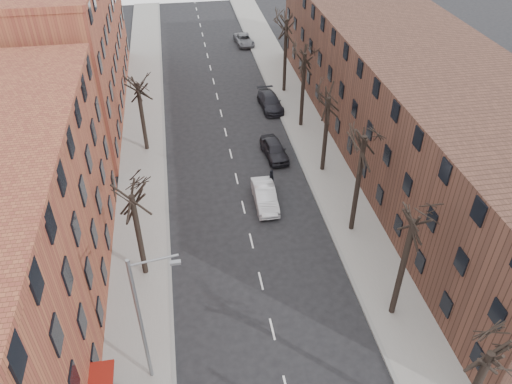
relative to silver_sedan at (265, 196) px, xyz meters
name	(u,v)px	position (x,y,z in m)	size (l,w,h in m)	color
sidewalk_left	(143,144)	(-9.76, 10.85, -0.69)	(4.00, 90.00, 0.15)	gray
sidewalk_right	(307,130)	(6.24, 10.85, -0.69)	(4.00, 90.00, 0.15)	gray
building_left_far	(52,44)	(-17.76, 19.85, 6.23)	(12.00, 28.00, 14.00)	brown
building_right	(413,101)	(14.24, 5.85, 4.23)	(12.00, 50.00, 10.00)	#4D2E24
tree_right_b	(391,313)	(5.84, -12.15, -0.77)	(5.20, 5.20, 10.80)	black
tree_right_c	(351,229)	(5.84, -4.15, -0.77)	(5.20, 5.20, 11.60)	black
tree_right_d	(322,170)	(5.84, 3.85, -0.77)	(5.20, 5.20, 10.00)	black
tree_right_e	(301,126)	(5.84, 11.85, -0.77)	(5.20, 5.20, 10.80)	black
tree_right_f	(284,91)	(5.84, 19.85, -0.77)	(5.20, 5.20, 11.60)	black
tree_left_a	(146,273)	(-9.36, -6.15, -0.77)	(5.20, 5.20, 9.50)	black
tree_left_b	(147,150)	(-9.36, 9.85, -0.77)	(5.20, 5.20, 9.50)	black
streetlight	(143,317)	(-8.79, -14.15, 4.24)	(2.45, 0.22, 9.03)	slate
silver_sedan	(265,196)	(0.00, 0.00, 0.00)	(1.63, 4.66, 1.54)	silver
parked_car_near	(274,149)	(2.10, 6.74, 0.00)	(1.82, 4.52, 1.54)	black
parked_car_mid	(270,102)	(3.54, 16.15, -0.03)	(2.06, 5.07, 1.47)	black
parked_car_far	(244,40)	(3.54, 35.00, -0.12)	(2.15, 4.65, 1.29)	slate
pedestrian_crossing	(271,179)	(0.92, 2.10, 0.11)	(1.03, 0.43, 1.76)	black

